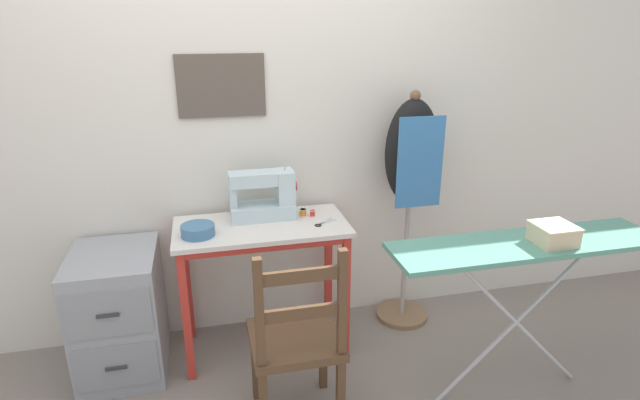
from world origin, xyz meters
name	(u,v)px	position (x,y,z in m)	size (l,w,h in m)	color
ground_plane	(272,370)	(0.00, 0.00, 0.00)	(14.00, 14.00, 0.00)	gray
wall_back	(251,117)	(0.00, 0.52, 1.28)	(10.00, 0.07, 2.55)	silver
sewing_table	(262,247)	(0.00, 0.22, 0.63)	(0.91, 0.46, 0.75)	silver
sewing_machine	(266,196)	(0.04, 0.32, 0.88)	(0.36, 0.16, 0.29)	silver
fabric_bowl	(198,230)	(-0.33, 0.16, 0.78)	(0.17, 0.17, 0.06)	teal
scissors	(322,223)	(0.32, 0.16, 0.76)	(0.14, 0.11, 0.01)	silver
thread_spool_near_machine	(303,213)	(0.24, 0.30, 0.77)	(0.04, 0.04, 0.04)	orange
thread_spool_mid_table	(312,213)	(0.29, 0.28, 0.77)	(0.03, 0.03, 0.03)	red
wooden_chair	(296,341)	(0.07, -0.38, 0.43)	(0.40, 0.38, 0.92)	#513823
filing_cabinet	(120,313)	(-0.76, 0.22, 0.33)	(0.42, 0.53, 0.67)	#93999E
dress_form	(411,166)	(0.88, 0.32, 0.99)	(0.32, 0.32, 1.42)	#846647
ironing_board	(527,251)	(1.14, -0.43, 0.78)	(1.29, 0.31, 0.83)	#518E7A
storage_box	(554,234)	(1.23, -0.47, 0.87)	(0.17, 0.17, 0.09)	beige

